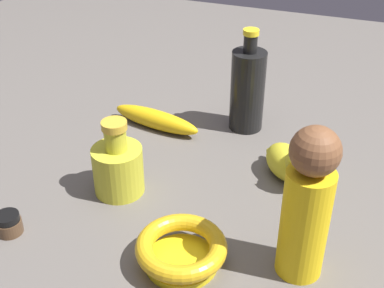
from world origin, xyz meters
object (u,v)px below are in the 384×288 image
object	(u,v)px
cat_figurine	(291,161)
person_figure_adult	(307,205)
banana	(156,119)
nail_polish_jar	(9,224)
bottle_short	(118,166)
bottle_tall	(248,89)
bowl	(181,250)

from	to	relation	value
cat_figurine	person_figure_adult	size ratio (longest dim) A/B	0.48
banana	nail_polish_jar	size ratio (longest dim) A/B	4.88
bottle_short	bottle_tall	size ratio (longest dim) A/B	0.65
cat_figurine	person_figure_adult	distance (m)	0.23
bowl	bottle_short	bearing A→B (deg)	142.48
bottle_tall	nail_polish_jar	bearing A→B (deg)	-120.26
banana	person_figure_adult	xyz separation A→B (m)	(0.35, -0.29, 0.10)
banana	bottle_tall	bearing A→B (deg)	-148.53
bottle_short	bottle_tall	bearing A→B (deg)	62.96
bowl	banana	bearing A→B (deg)	119.16
bottle_tall	nail_polish_jar	distance (m)	0.52
banana	person_figure_adult	bearing A→B (deg)	149.85
bottle_short	nail_polish_jar	xyz separation A→B (m)	(-0.11, -0.16, -0.03)
bottle_short	person_figure_adult	size ratio (longest dim) A/B	0.58
bottle_short	bottle_tall	distance (m)	0.32
bowl	bottle_tall	xyz separation A→B (m)	(-0.02, 0.41, 0.06)
bottle_tall	cat_figurine	bearing A→B (deg)	-51.29
person_figure_adult	nail_polish_jar	bearing A→B (deg)	-169.61
bowl	cat_figurine	distance (m)	0.28
bowl	nail_polish_jar	size ratio (longest dim) A/B	3.23
bowl	nail_polish_jar	distance (m)	0.28
bottle_tall	person_figure_adult	size ratio (longest dim) A/B	0.90
banana	bottle_tall	distance (m)	0.20
banana	person_figure_adult	distance (m)	0.47
bottle_tall	cat_figurine	size ratio (longest dim) A/B	1.86
bowl	bottle_tall	world-z (taller)	bottle_tall
banana	bottle_short	xyz separation A→B (m)	(0.03, -0.22, 0.03)
bottle_tall	bottle_short	bearing A→B (deg)	-117.04
bottle_tall	person_figure_adult	xyz separation A→B (m)	(0.18, -0.36, 0.03)
bowl	bottle_tall	bearing A→B (deg)	92.54
banana	bottle_short	distance (m)	0.22
bottle_short	banana	bearing A→B (deg)	97.10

